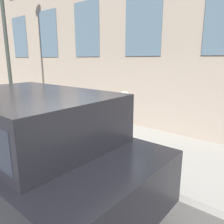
{
  "coord_description": "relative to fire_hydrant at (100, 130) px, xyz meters",
  "views": [
    {
      "loc": [
        -3.08,
        -3.61,
        2.24
      ],
      "look_at": [
        0.67,
        -0.5,
        1.06
      ],
      "focal_mm": 35.0,
      "sensor_mm": 36.0,
      "label": 1
    }
  ],
  "objects": [
    {
      "name": "ground_plane",
      "position": [
        -0.61,
        0.18,
        -0.58
      ],
      "size": [
        80.0,
        80.0,
        0.0
      ],
      "primitive_type": "plane",
      "color": "#514F4C"
    },
    {
      "name": "sidewalk",
      "position": [
        0.73,
        0.18,
        -0.51
      ],
      "size": [
        2.69,
        60.0,
        0.13
      ],
      "color": "#9E9B93",
      "rests_on": "ground_plane"
    },
    {
      "name": "fire_hydrant",
      "position": [
        0.0,
        0.0,
        0.0
      ],
      "size": [
        0.33,
        0.45,
        0.87
      ],
      "color": "gray",
      "rests_on": "sidewalk"
    },
    {
      "name": "person",
      "position": [
        0.11,
        -0.63,
        0.41
      ],
      "size": [
        0.35,
        0.23,
        1.43
      ],
      "rotation": [
        0.0,
        0.0,
        -2.25
      ],
      "color": "navy",
      "rests_on": "sidewalk"
    },
    {
      "name": "parked_truck_charcoal_near",
      "position": [
        -2.03,
        -0.32,
        0.42
      ],
      "size": [
        1.98,
        4.35,
        1.76
      ],
      "color": "black",
      "rests_on": "ground_plane"
    },
    {
      "name": "street_lamp",
      "position": [
        -0.12,
        4.09,
        3.41
      ],
      "size": [
        0.36,
        0.36,
        6.29
      ],
      "color": "#2D332D",
      "rests_on": "sidewalk"
    }
  ]
}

